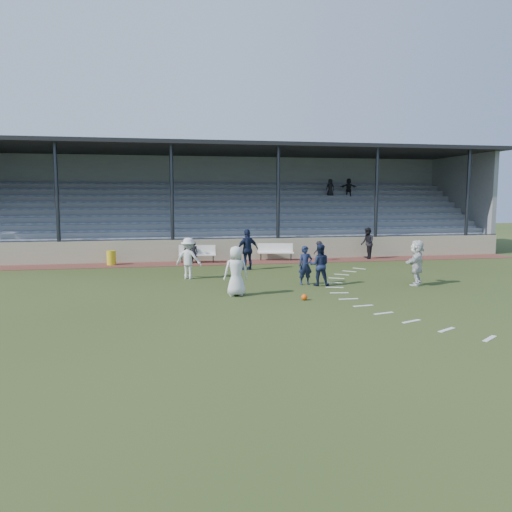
{
  "coord_description": "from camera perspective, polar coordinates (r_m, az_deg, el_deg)",
  "views": [
    {
      "loc": [
        -3.53,
        -16.35,
        3.58
      ],
      "look_at": [
        0.0,
        2.5,
        1.3
      ],
      "focal_mm": 35.0,
      "sensor_mm": 36.0,
      "label": 1
    }
  ],
  "objects": [
    {
      "name": "player_white_lead",
      "position": [
        18.05,
        -2.3,
        -1.73
      ],
      "size": [
        0.94,
        0.66,
        1.82
      ],
      "primitive_type": "imported",
      "rotation": [
        0.0,
        0.0,
        3.24
      ],
      "color": "silver",
      "rests_on": "ground"
    },
    {
      "name": "grandstand",
      "position": [
        32.83,
        -4.42,
        4.35
      ],
      "size": [
        34.6,
        9.0,
        6.61
      ],
      "color": "gray",
      "rests_on": "ground"
    },
    {
      "name": "sub_left_near",
      "position": [
        27.04,
        -7.12,
        0.41
      ],
      "size": [
        0.45,
        0.31,
        1.17
      ],
      "primitive_type": "imported",
      "rotation": [
        0.0,
        0.0,
        3.21
      ],
      "color": "black",
      "rests_on": "cinder_track"
    },
    {
      "name": "player_navy_lead",
      "position": [
        20.46,
        5.66,
        -1.07
      ],
      "size": [
        0.58,
        0.39,
        1.59
      ],
      "primitive_type": "imported",
      "rotation": [
        0.0,
        0.0,
        0.01
      ],
      "color": "#141C38",
      "rests_on": "ground"
    },
    {
      "name": "football",
      "position": [
        17.49,
        5.54,
        -4.7
      ],
      "size": [
        0.22,
        0.22,
        0.22
      ],
      "primitive_type": "sphere",
      "color": "#E04F0D",
      "rests_on": "ground"
    },
    {
      "name": "official",
      "position": [
        29.5,
        12.6,
        1.45
      ],
      "size": [
        0.82,
        0.98,
        1.81
      ],
      "primitive_type": "imported",
      "rotation": [
        0.0,
        0.0,
        4.55
      ],
      "color": "black",
      "rests_on": "cinder_track"
    },
    {
      "name": "retaining_wall",
      "position": [
        28.28,
        -3.38,
        0.72
      ],
      "size": [
        34.0,
        0.18,
        1.2
      ],
      "primitive_type": "cube",
      "color": "tan",
      "rests_on": "ground"
    },
    {
      "name": "bench_right",
      "position": [
        28.18,
        2.24,
        0.67
      ],
      "size": [
        2.04,
        0.85,
        0.95
      ],
      "rotation": [
        0.0,
        0.0,
        -0.21
      ],
      "color": "white",
      "rests_on": "cinder_track"
    },
    {
      "name": "player_white_back",
      "position": [
        21.26,
        17.89,
        -0.71
      ],
      "size": [
        1.54,
        1.67,
        1.86
      ],
      "primitive_type": "imported",
      "rotation": [
        0.0,
        0.0,
        4.01
      ],
      "color": "silver",
      "rests_on": "ground"
    },
    {
      "name": "bench_left",
      "position": [
        27.31,
        -6.73,
        0.43
      ],
      "size": [
        2.04,
        0.81,
        0.95
      ],
      "rotation": [
        0.0,
        0.0,
        -0.18
      ],
      "color": "white",
      "rests_on": "cinder_track"
    },
    {
      "name": "player_navy_wing",
      "position": [
        24.51,
        -0.97,
        0.74
      ],
      "size": [
        1.27,
        0.84,
        2.0
      ],
      "primitive_type": "imported",
      "rotation": [
        0.0,
        0.0,
        3.47
      ],
      "color": "#141C38",
      "rests_on": "ground"
    },
    {
      "name": "player_white_wing",
      "position": [
        22.02,
        -7.72,
        -0.27
      ],
      "size": [
        1.34,
        1.1,
        1.8
      ],
      "primitive_type": "imported",
      "rotation": [
        0.0,
        0.0,
        2.7
      ],
      "color": "silver",
      "rests_on": "ground"
    },
    {
      "name": "player_navy_mid",
      "position": [
        20.3,
        7.27,
        -1.02
      ],
      "size": [
        0.96,
        0.83,
        1.69
      ],
      "primitive_type": "imported",
      "rotation": [
        0.0,
        0.0,
        2.88
      ],
      "color": "#141C38",
      "rests_on": "ground"
    },
    {
      "name": "sub_right",
      "position": [
        28.29,
        7.22,
        0.61
      ],
      "size": [
        0.81,
        0.64,
        1.09
      ],
      "primitive_type": "imported",
      "rotation": [
        0.0,
        0.0,
        3.53
      ],
      "color": "black",
      "rests_on": "cinder_track"
    },
    {
      "name": "penalty_arc",
      "position": [
        18.4,
        14.24,
        -4.63
      ],
      "size": [
        3.89,
        14.63,
        0.01
      ],
      "color": "silver",
      "rests_on": "ground"
    },
    {
      "name": "sub_left_far",
      "position": [
        27.15,
        -7.65,
        0.41
      ],
      "size": [
        0.7,
        0.33,
        1.16
      ],
      "primitive_type": "imported",
      "rotation": [
        0.0,
        0.0,
        3.06
      ],
      "color": "black",
      "rests_on": "cinder_track"
    },
    {
      "name": "cinder_track",
      "position": [
        27.31,
        -3.09,
        -0.74
      ],
      "size": [
        34.0,
        2.0,
        0.02
      ],
      "primitive_type": "cube",
      "color": "#5B2B24",
      "rests_on": "ground"
    },
    {
      "name": "ground",
      "position": [
        17.1,
        1.55,
        -5.3
      ],
      "size": [
        90.0,
        90.0,
        0.0
      ],
      "primitive_type": "plane",
      "color": "#2E3C18",
      "rests_on": "ground"
    },
    {
      "name": "trash_bin",
      "position": [
        27.3,
        -16.21,
        -0.19
      ],
      "size": [
        0.47,
        0.47,
        0.75
      ],
      "primitive_type": "cylinder",
      "color": "gold",
      "rests_on": "cinder_track"
    }
  ]
}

